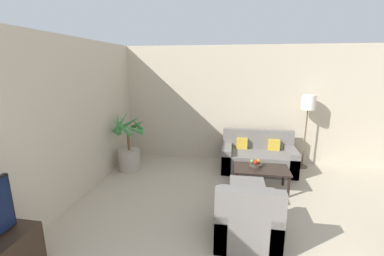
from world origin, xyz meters
TOP-DOWN VIEW (x-y plane):
  - wall_back at (0.00, 5.95)m, footprint 7.74×0.06m
  - wall_left at (-3.10, 2.96)m, footprint 0.06×7.52m
  - potted_palm at (-2.71, 4.91)m, footprint 0.71×0.79m
  - sofa_loveseat at (0.07, 5.36)m, footprint 1.56×0.84m
  - floor_lamp at (1.09, 5.67)m, footprint 0.29×0.29m
  - coffee_table at (0.05, 4.41)m, footprint 0.98×0.57m
  - fruit_bowl at (-0.05, 4.49)m, footprint 0.23×0.23m
  - apple_red at (-0.06, 4.44)m, footprint 0.08×0.08m
  - apple_green at (-0.12, 4.51)m, footprint 0.07×0.07m
  - orange_fruit at (-0.00, 4.52)m, footprint 0.07×0.07m
  - armchair at (-0.27, 2.93)m, footprint 0.81×0.86m
  - ottoman at (-0.23, 3.80)m, footprint 0.56×0.46m

SIDE VIEW (x-z plane):
  - ottoman at x=-0.23m, z-range 0.00..0.41m
  - armchair at x=-0.27m, z-range -0.15..0.70m
  - sofa_loveseat at x=0.07m, z-range -0.14..0.70m
  - coffee_table at x=0.05m, z-range 0.15..0.57m
  - fruit_bowl at x=-0.05m, z-range 0.42..0.47m
  - potted_palm at x=-2.71m, z-range -0.19..1.08m
  - apple_green at x=-0.12m, z-range 0.47..0.54m
  - orange_fruit at x=0.00m, z-range 0.47..0.55m
  - apple_red at x=-0.06m, z-range 0.47..0.55m
  - wall_back at x=0.00m, z-range 0.00..2.70m
  - wall_left at x=-3.10m, z-range 0.00..2.70m
  - floor_lamp at x=1.09m, z-range 0.55..2.19m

